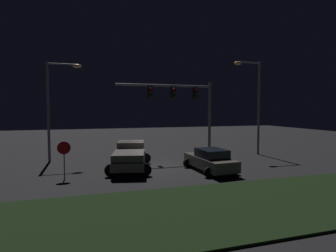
{
  "coord_description": "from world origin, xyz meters",
  "views": [
    {
      "loc": [
        -4.49,
        -18.42,
        4.11
      ],
      "look_at": [
        1.23,
        0.58,
        2.88
      ],
      "focal_mm": 28.62,
      "sensor_mm": 36.0,
      "label": 1
    }
  ],
  "objects_px": {
    "street_lamp_right": "(254,96)",
    "stop_sign": "(64,153)",
    "car_sedan": "(210,160)",
    "pickup_truck": "(130,155)",
    "traffic_signal_gantry": "(184,100)",
    "street_lamp_left": "(55,99)"
  },
  "relations": [
    {
      "from": "traffic_signal_gantry",
      "to": "stop_sign",
      "type": "relative_size",
      "value": 3.73
    },
    {
      "from": "car_sedan",
      "to": "street_lamp_left",
      "type": "xyz_separation_m",
      "value": [
        -10.14,
        6.54,
        4.2
      ]
    },
    {
      "from": "pickup_truck",
      "to": "traffic_signal_gantry",
      "type": "distance_m",
      "value": 7.21
    },
    {
      "from": "street_lamp_right",
      "to": "stop_sign",
      "type": "height_order",
      "value": "street_lamp_right"
    },
    {
      "from": "traffic_signal_gantry",
      "to": "street_lamp_right",
      "type": "distance_m",
      "value": 6.56
    },
    {
      "from": "pickup_truck",
      "to": "stop_sign",
      "type": "xyz_separation_m",
      "value": [
        -4.14,
        -1.52,
        0.56
      ]
    },
    {
      "from": "street_lamp_left",
      "to": "street_lamp_right",
      "type": "bearing_deg",
      "value": -5.63
    },
    {
      "from": "pickup_truck",
      "to": "traffic_signal_gantry",
      "type": "height_order",
      "value": "traffic_signal_gantry"
    },
    {
      "from": "street_lamp_right",
      "to": "stop_sign",
      "type": "xyz_separation_m",
      "value": [
        -15.77,
        -4.19,
        -3.72
      ]
    },
    {
      "from": "pickup_truck",
      "to": "car_sedan",
      "type": "bearing_deg",
      "value": -101.52
    },
    {
      "from": "pickup_truck",
      "to": "car_sedan",
      "type": "relative_size",
      "value": 1.26
    },
    {
      "from": "stop_sign",
      "to": "street_lamp_left",
      "type": "bearing_deg",
      "value": 99.77
    },
    {
      "from": "street_lamp_left",
      "to": "street_lamp_right",
      "type": "xyz_separation_m",
      "value": [
        16.78,
        -1.65,
        0.34
      ]
    },
    {
      "from": "pickup_truck",
      "to": "car_sedan",
      "type": "height_order",
      "value": "pickup_truck"
    },
    {
      "from": "car_sedan",
      "to": "stop_sign",
      "type": "distance_m",
      "value": 9.2
    },
    {
      "from": "car_sedan",
      "to": "stop_sign",
      "type": "bearing_deg",
      "value": 81.73
    },
    {
      "from": "pickup_truck",
      "to": "street_lamp_left",
      "type": "distance_m",
      "value": 7.79
    },
    {
      "from": "car_sedan",
      "to": "traffic_signal_gantry",
      "type": "relative_size",
      "value": 0.54
    },
    {
      "from": "traffic_signal_gantry",
      "to": "street_lamp_left",
      "type": "relative_size",
      "value": 1.07
    },
    {
      "from": "car_sedan",
      "to": "street_lamp_left",
      "type": "bearing_deg",
      "value": 53.28
    },
    {
      "from": "car_sedan",
      "to": "traffic_signal_gantry",
      "type": "bearing_deg",
      "value": -5.09
    },
    {
      "from": "pickup_truck",
      "to": "car_sedan",
      "type": "distance_m",
      "value": 5.47
    }
  ]
}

